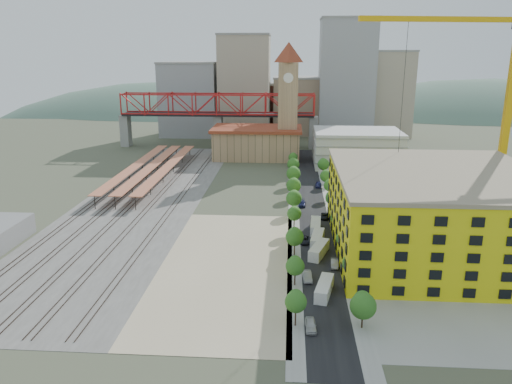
# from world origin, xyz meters

# --- Properties ---
(ground) EXTENTS (400.00, 400.00, 0.00)m
(ground) POSITION_xyz_m (0.00, 0.00, 0.00)
(ground) COLOR #474C38
(ground) RESTS_ON ground
(ballast_strip) EXTENTS (36.00, 165.00, 0.06)m
(ballast_strip) POSITION_xyz_m (-36.00, 17.50, 0.03)
(ballast_strip) COLOR #605E59
(ballast_strip) RESTS_ON ground
(dirt_lot) EXTENTS (28.00, 67.00, 0.06)m
(dirt_lot) POSITION_xyz_m (-4.00, -31.50, 0.03)
(dirt_lot) COLOR tan
(dirt_lot) RESTS_ON ground
(street_asphalt) EXTENTS (12.00, 170.00, 0.06)m
(street_asphalt) POSITION_xyz_m (16.00, 15.00, 0.03)
(street_asphalt) COLOR black
(street_asphalt) RESTS_ON ground
(sidewalk_west) EXTENTS (3.00, 170.00, 0.04)m
(sidewalk_west) POSITION_xyz_m (10.50, 15.00, 0.02)
(sidewalk_west) COLOR gray
(sidewalk_west) RESTS_ON ground
(sidewalk_east) EXTENTS (3.00, 170.00, 0.04)m
(sidewalk_east) POSITION_xyz_m (21.50, 15.00, 0.02)
(sidewalk_east) COLOR gray
(sidewalk_east) RESTS_ON ground
(construction_pad) EXTENTS (50.00, 90.00, 0.06)m
(construction_pad) POSITION_xyz_m (45.00, -20.00, 0.03)
(construction_pad) COLOR gray
(construction_pad) RESTS_ON ground
(rail_tracks) EXTENTS (26.56, 160.00, 0.18)m
(rail_tracks) POSITION_xyz_m (-37.80, 17.50, 0.15)
(rail_tracks) COLOR #382B23
(rail_tracks) RESTS_ON ground
(platform_canopies) EXTENTS (16.00, 80.00, 4.12)m
(platform_canopies) POSITION_xyz_m (-41.00, 45.00, 3.99)
(platform_canopies) COLOR #C56F4C
(platform_canopies) RESTS_ON ground
(station_hall) EXTENTS (38.00, 24.00, 13.10)m
(station_hall) POSITION_xyz_m (-5.00, 82.00, 6.67)
(station_hall) COLOR tan
(station_hall) RESTS_ON ground
(clock_tower) EXTENTS (12.00, 12.00, 52.00)m
(clock_tower) POSITION_xyz_m (8.00, 79.99, 28.70)
(clock_tower) COLOR tan
(clock_tower) RESTS_ON ground
(parking_garage) EXTENTS (34.00, 26.00, 14.00)m
(parking_garage) POSITION_xyz_m (36.00, 70.00, 7.00)
(parking_garage) COLOR silver
(parking_garage) RESTS_ON ground
(truss_bridge) EXTENTS (94.00, 9.60, 25.60)m
(truss_bridge) POSITION_xyz_m (-25.00, 105.00, 18.86)
(truss_bridge) COLOR gray
(truss_bridge) RESTS_ON ground
(construction_building) EXTENTS (44.60, 50.60, 18.80)m
(construction_building) POSITION_xyz_m (42.00, -20.00, 9.41)
(construction_building) COLOR yellow
(construction_building) RESTS_ON ground
(street_trees) EXTENTS (15.40, 124.40, 8.00)m
(street_trees) POSITION_xyz_m (16.00, 5.00, 0.00)
(street_trees) COLOR #2A651E
(street_trees) RESTS_ON ground
(skyline) EXTENTS (133.00, 46.00, 60.00)m
(skyline) POSITION_xyz_m (7.47, 142.31, 22.81)
(skyline) COLOR #9EA0A3
(skyline) RESTS_ON ground
(distant_hills) EXTENTS (647.00, 264.00, 227.00)m
(distant_hills) POSITION_xyz_m (45.28, 260.00, -79.54)
(distant_hills) COLOR #4C6B59
(distant_hills) RESTS_ON ground
(tower_crane) EXTENTS (56.15, 13.04, 60.70)m
(tower_crane) POSITION_xyz_m (62.47, 6.07, 37.46)
(tower_crane) COLOR #E8AB0F
(tower_crane) RESTS_ON ground
(site_trailer_a) EXTENTS (4.32, 9.41, 2.49)m
(site_trailer_a) POSITION_xyz_m (16.00, -43.51, 1.25)
(site_trailer_a) COLOR silver
(site_trailer_a) RESTS_ON ground
(site_trailer_b) EXTENTS (5.28, 9.65, 2.56)m
(site_trailer_b) POSITION_xyz_m (16.00, -24.74, 1.28)
(site_trailer_b) COLOR silver
(site_trailer_b) RESTS_ON ground
(site_trailer_c) EXTENTS (3.90, 9.71, 2.58)m
(site_trailer_c) POSITION_xyz_m (16.00, -17.86, 1.29)
(site_trailer_c) COLOR silver
(site_trailer_c) RESTS_ON ground
(site_trailer_d) EXTENTS (3.11, 9.48, 2.55)m
(site_trailer_d) POSITION_xyz_m (16.00, -8.77, 1.28)
(site_trailer_d) COLOR silver
(site_trailer_d) RESTS_ON ground
(car_0) EXTENTS (2.01, 4.63, 1.56)m
(car_0) POSITION_xyz_m (13.00, -56.05, 0.78)
(car_0) COLOR #BABABA
(car_0) RESTS_ON ground
(car_1) EXTENTS (2.05, 4.99, 1.61)m
(car_1) POSITION_xyz_m (13.00, -37.52, 0.80)
(car_1) COLOR #949297
(car_1) RESTS_ON ground
(car_2) EXTENTS (2.22, 4.79, 1.33)m
(car_2) POSITION_xyz_m (13.00, -17.22, 0.67)
(car_2) COLOR black
(car_2) RESTS_ON ground
(car_3) EXTENTS (2.26, 5.17, 1.48)m
(car_3) POSITION_xyz_m (13.00, 12.46, 0.74)
(car_3) COLOR navy
(car_3) RESTS_ON ground
(car_4) EXTENTS (1.88, 4.08, 1.36)m
(car_4) POSITION_xyz_m (19.00, -30.85, 0.68)
(car_4) COLOR silver
(car_4) RESTS_ON ground
(car_5) EXTENTS (1.89, 4.64, 1.50)m
(car_5) POSITION_xyz_m (19.00, -30.74, 0.75)
(car_5) COLOR gray
(car_5) RESTS_ON ground
(car_6) EXTENTS (2.77, 5.07, 1.35)m
(car_6) POSITION_xyz_m (19.00, 1.15, 0.67)
(car_6) COLOR black
(car_6) RESTS_ON ground
(car_7) EXTENTS (2.29, 5.22, 1.49)m
(car_7) POSITION_xyz_m (19.00, 34.34, 0.75)
(car_7) COLOR navy
(car_7) RESTS_ON ground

